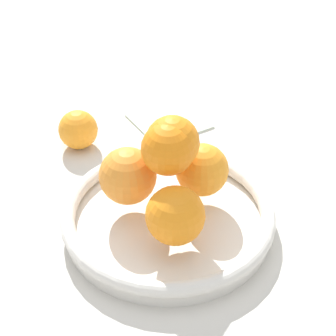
% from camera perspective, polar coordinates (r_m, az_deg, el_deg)
% --- Properties ---
extents(ground_plane, '(4.00, 4.00, 0.00)m').
position_cam_1_polar(ground_plane, '(0.84, 0.00, -5.94)').
color(ground_plane, beige).
extents(fruit_bowl, '(0.31, 0.31, 0.04)m').
position_cam_1_polar(fruit_bowl, '(0.83, 0.00, -4.96)').
color(fruit_bowl, silver).
rests_on(fruit_bowl, ground_plane).
extents(orange_pile, '(0.17, 0.19, 0.14)m').
position_cam_1_polar(orange_pile, '(0.78, -0.14, -0.46)').
color(orange_pile, orange).
rests_on(orange_pile, fruit_bowl).
extents(stray_orange, '(0.07, 0.07, 0.07)m').
position_cam_1_polar(stray_orange, '(1.00, -9.12, 3.87)').
color(stray_orange, orange).
rests_on(stray_orange, ground_plane).
extents(napkin_folded, '(0.16, 0.16, 0.01)m').
position_cam_1_polar(napkin_folded, '(1.07, 0.11, 4.88)').
color(napkin_folded, silver).
rests_on(napkin_folded, ground_plane).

